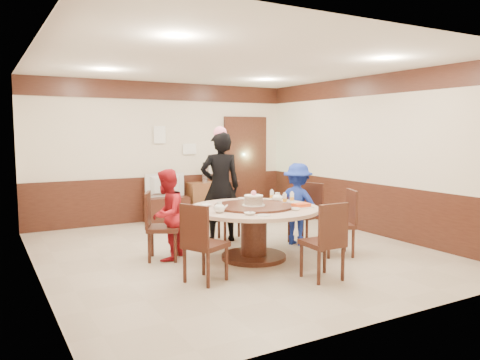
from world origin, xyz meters
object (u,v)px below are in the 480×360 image
person_standing (220,187)px  person_red (167,215)px  thermos (205,173)px  shrimp_platter (301,206)px  banquet_table (254,222)px  side_cabinet (207,200)px  television (166,185)px  person_blue (298,204)px  tv_stand (167,209)px  birthday_cake (254,200)px

person_standing → person_red: bearing=44.6°
thermos → person_standing: bearing=-108.5°
shrimp_platter → person_red: bearing=149.6°
banquet_table → side_cabinet: (0.81, 3.26, -0.16)m
television → person_blue: bearing=111.6°
person_red → shrimp_platter: 1.90m
person_standing → thermos: (0.68, 2.04, 0.03)m
television → thermos: (0.88, 0.03, 0.20)m
person_standing → person_blue: 1.30m
shrimp_platter → thermos: bearing=86.5°
person_red → television: (0.99, 2.66, 0.09)m
side_cabinet → thermos: size_ratio=2.11×
shrimp_platter → tv_stand: shrimp_platter is taller
tv_stand → thermos: 1.12m
side_cabinet → tv_stand: bearing=-178.1°
person_blue → television: size_ratio=1.59×
banquet_table → thermos: (0.77, 3.26, 0.41)m
shrimp_platter → banquet_table: bearing=144.7°
person_blue → tv_stand: (-1.17, 2.84, -0.41)m
banquet_table → person_red: bearing=152.3°
tv_stand → birthday_cake: bearing=-88.6°
side_cabinet → television: bearing=-178.1°
person_blue → shrimp_platter: 0.94m
banquet_table → television: size_ratio=2.24×
birthday_cake → tv_stand: birthday_cake is taller
tv_stand → person_standing: bearing=-84.5°
side_cabinet → person_blue: bearing=-84.9°
tv_stand → shrimp_platter: bearing=-79.8°
person_standing → person_red: 1.37m
banquet_table → birthday_cake: size_ratio=5.68×
person_standing → shrimp_platter: (0.46, -1.61, -0.13)m
banquet_table → television: (-0.10, 3.23, 0.20)m
television → birthday_cake: bearing=90.7°
person_standing → person_blue: person_standing is taller
banquet_table → person_red: size_ratio=1.43×
television → side_cabinet: 0.98m
person_red → birthday_cake: (1.07, -0.61, 0.21)m
person_blue → side_cabinet: 2.89m
person_standing → tv_stand: person_standing is taller
birthday_cake → shrimp_platter: 0.67m
person_blue → tv_stand: bearing=-8.9°
person_red → birthday_cake: size_ratio=3.97×
birthday_cake → side_cabinet: 3.43m
person_standing → thermos: bearing=-92.5°
person_blue → tv_stand: 3.09m
person_red → television: person_red is taller
person_red → banquet_table: bearing=103.1°
birthday_cake → side_cabinet: birthday_cake is taller
television → side_cabinet: size_ratio=1.03×
banquet_table → birthday_cake: (-0.02, -0.03, 0.32)m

